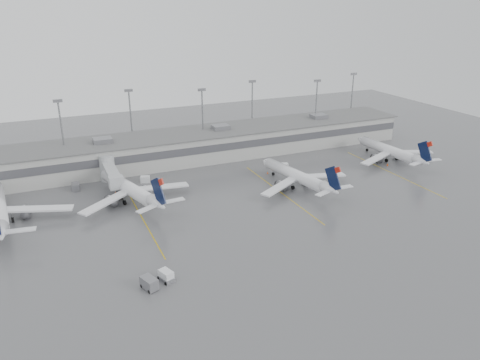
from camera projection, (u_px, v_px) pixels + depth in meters
name	position (u px, v px, depth m)	size (l,w,h in m)	color
ground	(260.00, 250.00, 89.90)	(260.00, 260.00, 0.00)	#57575A
terminal	(174.00, 148.00, 137.85)	(152.00, 17.00, 9.45)	#B0AFAA
light_masts	(167.00, 117.00, 139.93)	(142.40, 8.00, 20.60)	gray
jet_bridge_right	(110.00, 171.00, 119.79)	(4.00, 17.20, 7.00)	#A7AAAC
stand_markings	(215.00, 204.00, 110.37)	(105.25, 40.00, 0.01)	#C3A00B
jet_mid_left	(131.00, 189.00, 110.42)	(27.04, 30.76, 10.23)	white
jet_mid_right	(298.00, 176.00, 118.96)	(26.43, 29.87, 9.72)	white
jet_far_right	(391.00, 151.00, 138.66)	(26.75, 30.03, 9.71)	white
baggage_tug	(166.00, 277.00, 80.01)	(2.78, 3.44, 1.93)	white
baggage_cart	(149.00, 283.00, 77.67)	(2.79, 3.59, 2.03)	slate
gse_uld_b	(145.00, 179.00, 123.01)	(2.36, 1.57, 1.67)	white
gse_uld_c	(283.00, 167.00, 132.00)	(2.63, 1.75, 1.86)	white
gse_loader	(76.00, 187.00, 118.01)	(1.80, 2.88, 1.80)	slate
cone_b	(116.00, 192.00, 116.41)	(0.45, 0.45, 0.72)	#FF5105
cone_c	(268.00, 172.00, 129.28)	(0.42, 0.42, 0.67)	#FF5105
cone_d	(388.00, 164.00, 135.39)	(0.48, 0.48, 0.76)	#FF5105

